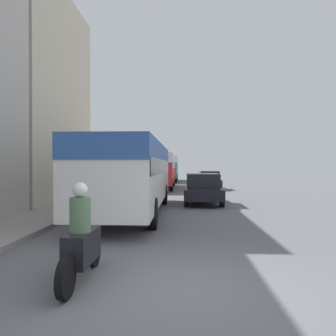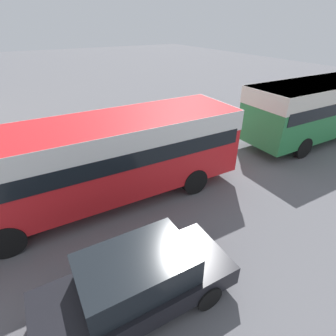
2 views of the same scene
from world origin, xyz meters
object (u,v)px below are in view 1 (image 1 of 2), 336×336
at_px(bus_lead, 133,168).
at_px(motorcycle_behind_lead, 81,242).
at_px(car_crossing, 209,180).
at_px(bus_following, 159,166).
at_px(bus_third_in_line, 167,165).
at_px(pedestrian_near_curb, 140,172).
at_px(car_far_curb, 203,188).

relative_size(bus_lead, motorcycle_behind_lead, 4.80).
bearing_deg(car_crossing, bus_following, 172.57).
bearing_deg(bus_third_in_line, motorcycle_behind_lead, -89.63).
bearing_deg(bus_following, car_crossing, -7.43).
xyz_separation_m(bus_third_in_line, pedestrian_near_curb, (-3.61, 2.58, -0.95)).
bearing_deg(bus_following, bus_third_in_line, 89.58).
relative_size(motorcycle_behind_lead, car_far_curb, 0.55).
height_order(bus_lead, bus_third_in_line, bus_third_in_line).
height_order(bus_third_in_line, pedestrian_near_curb, bus_third_in_line).
distance_m(bus_lead, motorcycle_behind_lead, 8.05).
bearing_deg(bus_lead, car_far_curb, 48.60).
bearing_deg(pedestrian_near_curb, car_far_curb, -75.61).
height_order(car_far_curb, pedestrian_near_curb, pedestrian_near_curb).
bearing_deg(car_crossing, bus_third_in_line, 108.29).
xyz_separation_m(car_far_curb, pedestrian_near_curb, (-6.62, 25.83, 0.23)).
bearing_deg(car_far_curb, car_crossing, -96.44).
height_order(bus_lead, bus_following, bus_following).
xyz_separation_m(bus_third_in_line, motorcycle_behind_lead, (0.23, -34.72, -1.31)).
bearing_deg(bus_third_in_line, bus_lead, -90.19).
height_order(bus_following, car_far_curb, bus_following).
bearing_deg(bus_third_in_line, bus_following, -90.42).
height_order(bus_third_in_line, car_far_curb, bus_third_in_line).
distance_m(bus_following, pedestrian_near_curb, 15.18).
xyz_separation_m(motorcycle_behind_lead, car_crossing, (3.98, 22.00, 0.10)).
height_order(car_crossing, pedestrian_near_curb, pedestrian_near_curb).
height_order(bus_following, pedestrian_near_curb, bus_following).
bearing_deg(motorcycle_behind_lead, car_far_curb, 76.34).
bearing_deg(bus_lead, bus_third_in_line, 89.81).
xyz_separation_m(bus_third_in_line, car_crossing, (4.20, -12.72, -1.21)).
bearing_deg(motorcycle_behind_lead, pedestrian_near_curb, 95.87).
bearing_deg(bus_lead, pedestrian_near_curb, 96.84).
bearing_deg(bus_lead, motorcycle_behind_lead, -87.72).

